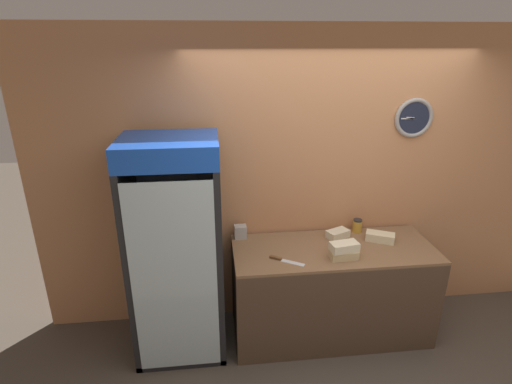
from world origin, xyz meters
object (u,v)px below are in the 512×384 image
(sandwich_flat_right, at_px, (338,234))
(condiment_jar, at_px, (357,226))
(chefs_knife, at_px, (282,260))
(sandwich_stack_bottom, at_px, (344,254))
(napkin_dispenser, at_px, (240,232))
(sandwich_stack_middle, at_px, (344,247))
(sandwich_flat_left, at_px, (380,237))
(beverage_cooler, at_px, (177,237))

(sandwich_flat_right, xyz_separation_m, condiment_jar, (0.21, 0.09, 0.03))
(chefs_knife, bearing_deg, sandwich_stack_bottom, -2.44)
(sandwich_flat_right, height_order, napkin_dispenser, napkin_dispenser)
(condiment_jar, bearing_deg, napkin_dispenser, -179.96)
(sandwich_stack_bottom, height_order, sandwich_stack_middle, sandwich_stack_middle)
(sandwich_flat_right, bearing_deg, sandwich_flat_left, -16.93)
(beverage_cooler, xyz_separation_m, sandwich_flat_left, (1.78, 0.03, -0.12))
(chefs_knife, height_order, condiment_jar, condiment_jar)
(sandwich_stack_bottom, xyz_separation_m, napkin_dispenser, (-0.82, 0.46, 0.02))
(sandwich_stack_bottom, relative_size, chefs_knife, 0.85)
(chefs_knife, bearing_deg, condiment_jar, 28.97)
(chefs_knife, bearing_deg, sandwich_flat_right, 30.98)
(sandwich_flat_left, bearing_deg, chefs_knife, -165.69)
(beverage_cooler, height_order, sandwich_stack_middle, beverage_cooler)
(chefs_knife, distance_m, condiment_jar, 0.91)
(sandwich_flat_right, bearing_deg, condiment_jar, 23.15)
(beverage_cooler, bearing_deg, sandwich_stack_bottom, -9.54)
(sandwich_stack_middle, bearing_deg, condiment_jar, 58.59)
(beverage_cooler, relative_size, sandwich_flat_left, 6.93)
(sandwich_flat_left, bearing_deg, sandwich_flat_right, 163.07)
(sandwich_flat_right, xyz_separation_m, chefs_knife, (-0.58, -0.35, -0.03))
(sandwich_flat_right, xyz_separation_m, napkin_dispenser, (-0.88, 0.09, 0.03))
(sandwich_flat_left, distance_m, napkin_dispenser, 1.25)
(condiment_jar, bearing_deg, sandwich_stack_bottom, -121.41)
(sandwich_stack_bottom, xyz_separation_m, sandwich_flat_left, (0.42, 0.26, 0.00))
(sandwich_stack_middle, distance_m, condiment_jar, 0.54)
(sandwich_stack_bottom, height_order, chefs_knife, sandwich_stack_bottom)
(napkin_dispenser, bearing_deg, sandwich_stack_bottom, -29.37)
(condiment_jar, distance_m, napkin_dispenser, 1.10)
(sandwich_stack_middle, distance_m, chefs_knife, 0.52)
(sandwich_flat_right, height_order, condiment_jar, condiment_jar)
(sandwich_stack_bottom, relative_size, napkin_dispenser, 1.94)
(sandwich_stack_middle, height_order, sandwich_flat_left, sandwich_stack_middle)
(condiment_jar, xyz_separation_m, napkin_dispenser, (-1.10, -0.00, -0.00))
(beverage_cooler, height_order, sandwich_flat_left, beverage_cooler)
(sandwich_stack_bottom, distance_m, napkin_dispenser, 0.94)
(sandwich_stack_middle, height_order, chefs_knife, sandwich_stack_middle)
(sandwich_stack_bottom, height_order, napkin_dispenser, napkin_dispenser)
(sandwich_stack_middle, distance_m, napkin_dispenser, 0.94)
(napkin_dispenser, bearing_deg, chefs_knife, -55.11)
(sandwich_stack_bottom, distance_m, chefs_knife, 0.51)
(condiment_jar, relative_size, napkin_dispenser, 1.03)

